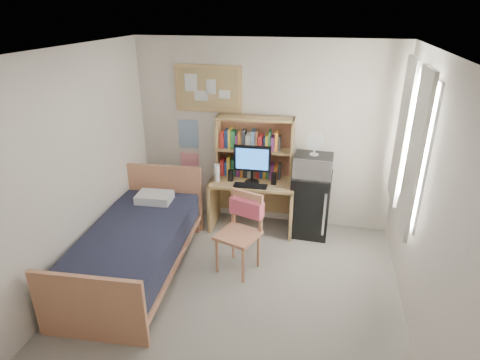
% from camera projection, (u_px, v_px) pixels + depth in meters
% --- Properties ---
extents(floor, '(3.60, 4.20, 0.02)m').
position_uv_depth(floor, '(229.00, 312.00, 4.24)').
color(floor, gray).
rests_on(floor, ground).
extents(ceiling, '(3.60, 4.20, 0.02)m').
position_uv_depth(ceiling, '(226.00, 55.00, 3.19)').
color(ceiling, silver).
rests_on(ceiling, wall_back).
extents(wall_back, '(3.60, 0.04, 2.60)m').
position_uv_depth(wall_back, '(264.00, 135.00, 5.59)').
color(wall_back, silver).
rests_on(wall_back, floor).
extents(wall_left, '(0.04, 4.20, 2.60)m').
position_uv_depth(wall_left, '(55.00, 184.00, 4.06)').
color(wall_left, silver).
rests_on(wall_left, floor).
extents(wall_right, '(0.04, 4.20, 2.60)m').
position_uv_depth(wall_right, '(436.00, 221.00, 3.37)').
color(wall_right, silver).
rests_on(wall_right, floor).
extents(window_unit, '(0.10, 1.40, 1.70)m').
position_uv_depth(window_unit, '(411.00, 143.00, 4.33)').
color(window_unit, white).
rests_on(window_unit, wall_right).
extents(curtain_left, '(0.04, 0.55, 1.70)m').
position_uv_depth(curtain_left, '(415.00, 155.00, 3.98)').
color(curtain_left, beige).
rests_on(curtain_left, wall_right).
extents(curtain_right, '(0.04, 0.55, 1.70)m').
position_uv_depth(curtain_right, '(402.00, 132.00, 4.69)').
color(curtain_right, beige).
rests_on(curtain_right, wall_right).
extents(bulletin_board, '(0.94, 0.03, 0.64)m').
position_uv_depth(bulletin_board, '(208.00, 89.00, 5.48)').
color(bulletin_board, tan).
rests_on(bulletin_board, wall_back).
extents(poster_wave, '(0.30, 0.01, 0.42)m').
position_uv_depth(poster_wave, '(189.00, 134.00, 5.82)').
color(poster_wave, '#2968A5').
rests_on(poster_wave, wall_back).
extents(poster_japan, '(0.28, 0.01, 0.36)m').
position_uv_depth(poster_japan, '(190.00, 164.00, 6.01)').
color(poster_japan, '#EA293C').
rests_on(poster_japan, wall_back).
extents(desk, '(1.19, 0.62, 0.73)m').
position_uv_depth(desk, '(252.00, 204.00, 5.70)').
color(desk, tan).
rests_on(desk, floor).
extents(desk_chair, '(0.63, 0.63, 0.98)m').
position_uv_depth(desk_chair, '(238.00, 235.00, 4.72)').
color(desk_chair, tan).
rests_on(desk_chair, floor).
extents(mini_fridge, '(0.54, 0.54, 0.88)m').
position_uv_depth(mini_fridge, '(310.00, 204.00, 5.55)').
color(mini_fridge, black).
rests_on(mini_fridge, floor).
extents(bed, '(1.20, 2.20, 0.59)m').
position_uv_depth(bed, '(135.00, 251.00, 4.74)').
color(bed, black).
rests_on(bed, floor).
extents(hutch, '(1.06, 0.29, 0.86)m').
position_uv_depth(hutch, '(255.00, 148.00, 5.52)').
color(hutch, tan).
rests_on(hutch, desk).
extents(monitor, '(0.50, 0.05, 0.53)m').
position_uv_depth(monitor, '(252.00, 164.00, 5.40)').
color(monitor, black).
rests_on(monitor, desk).
extents(keyboard, '(0.45, 0.15, 0.02)m').
position_uv_depth(keyboard, '(250.00, 186.00, 5.37)').
color(keyboard, black).
rests_on(keyboard, desk).
extents(speaker_left, '(0.07, 0.07, 0.16)m').
position_uv_depth(speaker_left, '(231.00, 176.00, 5.52)').
color(speaker_left, black).
rests_on(speaker_left, desk).
extents(speaker_right, '(0.07, 0.07, 0.16)m').
position_uv_depth(speaker_right, '(274.00, 179.00, 5.42)').
color(speaker_right, black).
rests_on(speaker_right, desk).
extents(water_bottle, '(0.07, 0.07, 0.25)m').
position_uv_depth(water_bottle, '(217.00, 173.00, 5.50)').
color(water_bottle, white).
rests_on(water_bottle, desk).
extents(hoodie, '(0.44, 0.26, 0.20)m').
position_uv_depth(hoodie, '(247.00, 208.00, 4.77)').
color(hoodie, '#E0556B').
rests_on(hoodie, desk_chair).
extents(microwave, '(0.51, 0.40, 0.29)m').
position_uv_depth(microwave, '(313.00, 165.00, 5.30)').
color(microwave, silver).
rests_on(microwave, mini_fridge).
extents(desk_fan, '(0.24, 0.24, 0.28)m').
position_uv_depth(desk_fan, '(315.00, 145.00, 5.18)').
color(desk_fan, white).
rests_on(desk_fan, microwave).
extents(pillow, '(0.47, 0.34, 0.11)m').
position_uv_depth(pillow, '(155.00, 197.00, 5.28)').
color(pillow, white).
rests_on(pillow, bed).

